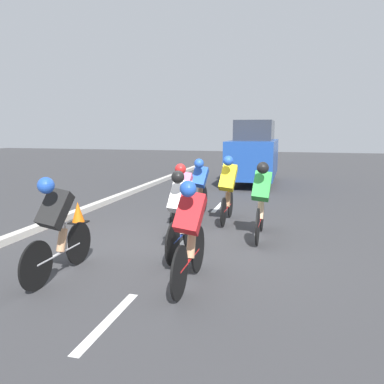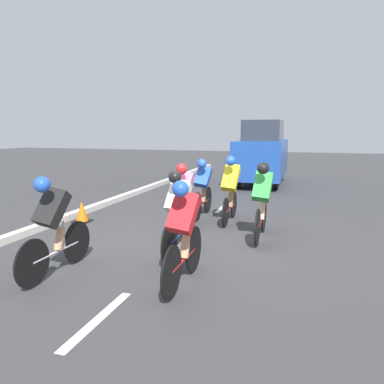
{
  "view_description": "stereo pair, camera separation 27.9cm",
  "coord_description": "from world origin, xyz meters",
  "px_view_note": "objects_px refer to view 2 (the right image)",
  "views": [
    {
      "loc": [
        -1.9,
        6.61,
        2.11
      ],
      "look_at": [
        -0.12,
        -0.1,
        0.95
      ],
      "focal_mm": 35.0,
      "sensor_mm": 36.0,
      "label": 1
    },
    {
      "loc": [
        -2.17,
        6.53,
        2.11
      ],
      "look_at": [
        -0.12,
        -0.1,
        0.95
      ],
      "focal_mm": 35.0,
      "sensor_mm": 36.0,
      "label": 2
    }
  ],
  "objects_px": {
    "cyclist_pink": "(184,195)",
    "support_car": "(262,153)",
    "cyclist_black": "(53,223)",
    "cyclist_blue": "(203,186)",
    "cyclist_red": "(183,231)",
    "cyclist_green": "(262,199)",
    "traffic_cone": "(82,212)",
    "cyclist_white": "(179,212)",
    "cyclist_yellow": "(230,187)"
  },
  "relations": [
    {
      "from": "cyclist_pink",
      "to": "support_car",
      "type": "xyz_separation_m",
      "value": [
        -0.73,
        -7.48,
        0.45
      ]
    },
    {
      "from": "cyclist_black",
      "to": "cyclist_blue",
      "type": "height_order",
      "value": "cyclist_black"
    },
    {
      "from": "cyclist_red",
      "to": "cyclist_blue",
      "type": "xyz_separation_m",
      "value": [
        0.84,
        -3.98,
        -0.01
      ]
    },
    {
      "from": "cyclist_green",
      "to": "cyclist_black",
      "type": "bearing_deg",
      "value": 46.13
    },
    {
      "from": "cyclist_blue",
      "to": "traffic_cone",
      "type": "bearing_deg",
      "value": 26.52
    },
    {
      "from": "cyclist_white",
      "to": "cyclist_black",
      "type": "bearing_deg",
      "value": 42.67
    },
    {
      "from": "support_car",
      "to": "traffic_cone",
      "type": "xyz_separation_m",
      "value": [
        3.22,
        7.47,
        -0.97
      ]
    },
    {
      "from": "cyclist_red",
      "to": "cyclist_yellow",
      "type": "distance_m",
      "value": 3.65
    },
    {
      "from": "cyclist_pink",
      "to": "cyclist_blue",
      "type": "distance_m",
      "value": 1.28
    },
    {
      "from": "cyclist_white",
      "to": "traffic_cone",
      "type": "height_order",
      "value": "cyclist_white"
    },
    {
      "from": "cyclist_blue",
      "to": "cyclist_black",
      "type": "bearing_deg",
      "value": 75.8
    },
    {
      "from": "cyclist_white",
      "to": "cyclist_yellow",
      "type": "distance_m",
      "value": 2.55
    },
    {
      "from": "cyclist_yellow",
      "to": "cyclist_blue",
      "type": "xyz_separation_m",
      "value": [
        0.74,
        -0.33,
        -0.06
      ]
    },
    {
      "from": "cyclist_red",
      "to": "support_car",
      "type": "distance_m",
      "value": 10.19
    },
    {
      "from": "cyclist_yellow",
      "to": "cyclist_pink",
      "type": "distance_m",
      "value": 1.24
    },
    {
      "from": "cyclist_blue",
      "to": "cyclist_white",
      "type": "bearing_deg",
      "value": 97.63
    },
    {
      "from": "cyclist_white",
      "to": "cyclist_black",
      "type": "relative_size",
      "value": 0.97
    },
    {
      "from": "cyclist_white",
      "to": "traffic_cone",
      "type": "relative_size",
      "value": 3.38
    },
    {
      "from": "support_car",
      "to": "traffic_cone",
      "type": "distance_m",
      "value": 8.19
    },
    {
      "from": "cyclist_yellow",
      "to": "cyclist_black",
      "type": "xyz_separation_m",
      "value": [
        1.8,
        3.85,
        -0.03
      ]
    },
    {
      "from": "cyclist_green",
      "to": "cyclist_red",
      "type": "xyz_separation_m",
      "value": [
        0.74,
        2.54,
        -0.03
      ]
    },
    {
      "from": "support_car",
      "to": "cyclist_blue",
      "type": "bearing_deg",
      "value": 83.78
    },
    {
      "from": "cyclist_white",
      "to": "support_car",
      "type": "distance_m",
      "value": 9.07
    },
    {
      "from": "cyclist_red",
      "to": "cyclist_black",
      "type": "distance_m",
      "value": 1.91
    },
    {
      "from": "cyclist_green",
      "to": "cyclist_blue",
      "type": "distance_m",
      "value": 2.14
    },
    {
      "from": "cyclist_white",
      "to": "support_car",
      "type": "xyz_separation_m",
      "value": [
        -0.29,
        -9.06,
        0.44
      ]
    },
    {
      "from": "cyclist_green",
      "to": "cyclist_pink",
      "type": "bearing_deg",
      "value": -5.58
    },
    {
      "from": "cyclist_yellow",
      "to": "cyclist_white",
      "type": "bearing_deg",
      "value": 81.93
    },
    {
      "from": "cyclist_blue",
      "to": "support_car",
      "type": "distance_m",
      "value": 6.25
    },
    {
      "from": "cyclist_pink",
      "to": "support_car",
      "type": "distance_m",
      "value": 7.53
    },
    {
      "from": "cyclist_pink",
      "to": "traffic_cone",
      "type": "height_order",
      "value": "cyclist_pink"
    },
    {
      "from": "cyclist_black",
      "to": "support_car",
      "type": "height_order",
      "value": "support_car"
    },
    {
      "from": "cyclist_yellow",
      "to": "support_car",
      "type": "relative_size",
      "value": 0.38
    },
    {
      "from": "cyclist_yellow",
      "to": "cyclist_pink",
      "type": "xyz_separation_m",
      "value": [
        0.8,
        0.95,
        -0.06
      ]
    },
    {
      "from": "cyclist_yellow",
      "to": "cyclist_green",
      "type": "bearing_deg",
      "value": 127.05
    },
    {
      "from": "cyclist_green",
      "to": "cyclist_white",
      "type": "xyz_separation_m",
      "value": [
        1.2,
        1.41,
        -0.03
      ]
    },
    {
      "from": "cyclist_white",
      "to": "cyclist_black",
      "type": "distance_m",
      "value": 1.96
    },
    {
      "from": "cyclist_green",
      "to": "traffic_cone",
      "type": "distance_m",
      "value": 4.16
    },
    {
      "from": "cyclist_yellow",
      "to": "cyclist_blue",
      "type": "bearing_deg",
      "value": -24.19
    },
    {
      "from": "cyclist_green",
      "to": "cyclist_white",
      "type": "height_order",
      "value": "cyclist_green"
    },
    {
      "from": "cyclist_green",
      "to": "cyclist_black",
      "type": "xyz_separation_m",
      "value": [
        2.64,
        2.74,
        -0.01
      ]
    },
    {
      "from": "cyclist_green",
      "to": "cyclist_red",
      "type": "relative_size",
      "value": 1.05
    },
    {
      "from": "cyclist_green",
      "to": "cyclist_red",
      "type": "bearing_deg",
      "value": 73.82
    },
    {
      "from": "cyclist_pink",
      "to": "support_car",
      "type": "relative_size",
      "value": 0.4
    },
    {
      "from": "cyclist_yellow",
      "to": "traffic_cone",
      "type": "relative_size",
      "value": 3.26
    },
    {
      "from": "cyclist_red",
      "to": "support_car",
      "type": "xyz_separation_m",
      "value": [
        0.17,
        -10.18,
        0.44
      ]
    },
    {
      "from": "support_car",
      "to": "cyclist_white",
      "type": "bearing_deg",
      "value": 88.15
    },
    {
      "from": "cyclist_black",
      "to": "cyclist_blue",
      "type": "relative_size",
      "value": 1.04
    },
    {
      "from": "cyclist_green",
      "to": "cyclist_blue",
      "type": "relative_size",
      "value": 1.06
    },
    {
      "from": "cyclist_green",
      "to": "support_car",
      "type": "xyz_separation_m",
      "value": [
        0.9,
        -7.64,
        0.41
      ]
    }
  ]
}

